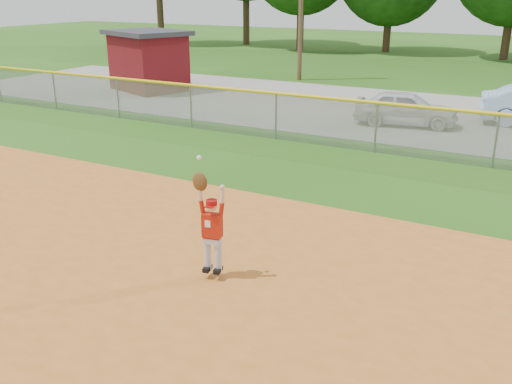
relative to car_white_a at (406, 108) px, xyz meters
The scene contains 6 objects.
ground 13.92m from the car_white_a, 89.44° to the right, with size 120.00×120.00×0.00m, color #255312.
parking_strip 2.19m from the car_white_a, 86.27° to the left, with size 44.00×10.00×0.03m, color gray.
car_white_a is the anchor object (origin of this frame).
utility_shed 12.89m from the car_white_a, behind, with size 4.53×4.04×2.81m.
outfield_fence 3.92m from the car_white_a, 88.00° to the right, with size 40.06×0.10×1.55m.
ballplayer 12.94m from the car_white_a, 89.28° to the right, with size 0.57×0.28×2.01m.
Camera 1 is at (4.84, -6.24, 4.67)m, focal length 40.00 mm.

